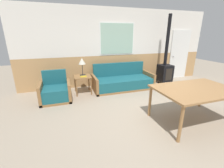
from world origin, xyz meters
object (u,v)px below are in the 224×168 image
object	(u,v)px
table_lamp	(82,62)
dining_table	(196,92)
couch	(122,82)
wood_stove	(165,68)
side_table	(83,79)
armchair	(56,92)

from	to	relation	value
table_lamp	dining_table	bearing A→B (deg)	-50.96
couch	wood_stove	size ratio (longest dim) A/B	0.83
side_table	dining_table	size ratio (longest dim) A/B	0.35
side_table	wood_stove	xyz separation A→B (m)	(3.13, 0.06, 0.13)
side_table	wood_stove	bearing A→B (deg)	1.19
armchair	wood_stove	world-z (taller)	wood_stove
couch	armchair	bearing A→B (deg)	-171.14
couch	table_lamp	world-z (taller)	table_lamp
couch	table_lamp	xyz separation A→B (m)	(-1.35, 0.06, 0.75)
table_lamp	wood_stove	bearing A→B (deg)	-0.46
couch	armchair	xyz separation A→B (m)	(-2.20, -0.34, 0.01)
couch	dining_table	xyz separation A→B (m)	(0.66, -2.42, 0.44)
couch	side_table	bearing A→B (deg)	-178.87
table_lamp	wood_stove	world-z (taller)	wood_stove
table_lamp	side_table	bearing A→B (deg)	-105.41
side_table	wood_stove	world-z (taller)	wood_stove
table_lamp	couch	bearing A→B (deg)	-2.67
armchair	side_table	size ratio (longest dim) A/B	1.46
side_table	dining_table	xyz separation A→B (m)	(2.04, -2.39, 0.22)
couch	table_lamp	bearing A→B (deg)	177.33
armchair	wood_stove	xyz separation A→B (m)	(3.95, 0.38, 0.35)
couch	side_table	distance (m)	1.39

